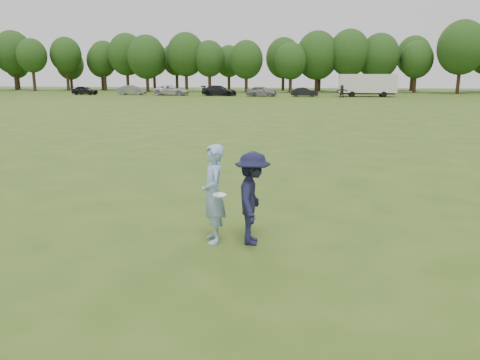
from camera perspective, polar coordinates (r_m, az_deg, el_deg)
The scene contains 13 objects.
ground at distance 10.65m, azimuth -2.41°, elevation -5.95°, with size 200.00×200.00×0.00m, color #335317.
thrower at distance 9.60m, azimuth -3.28°, elevation -1.71°, with size 0.75×0.49×2.04m, color #93B3E3.
defender at distance 9.51m, azimuth 1.54°, elevation -2.24°, with size 1.24×0.71×1.92m, color #181935.
player_far_d at distance 67.01m, azimuth 12.32°, elevation 10.51°, with size 1.65×0.52×1.78m, color #252525.
car_a at distance 78.76m, azimuth -18.41°, elevation 10.34°, with size 1.64×4.07×1.39m, color black.
car_b at distance 76.65m, azimuth -13.03°, elevation 10.63°, with size 1.54×4.43×1.46m, color slate.
car_c at distance 73.83m, azimuth -8.33°, elevation 10.77°, with size 2.50×5.42×1.51m, color silver.
car_d at distance 71.54m, azimuth -2.55°, elevation 10.83°, with size 2.14×5.27×1.53m, color black.
car_e at distance 69.23m, azimuth 2.65°, elevation 10.75°, with size 1.78×4.43×1.51m, color slate.
car_f at distance 69.49m, azimuth 7.83°, elevation 10.57°, with size 1.38×3.97×1.31m, color black.
disc_in_play at distance 9.24m, azimuth -2.53°, elevation -1.82°, with size 0.33×0.32×0.05m.
cargo_trailer at distance 71.04m, azimuth 15.28°, elevation 11.20°, with size 9.00×2.75×3.20m.
treeline at distance 86.84m, azimuth 9.37°, elevation 14.68°, with size 130.35×18.39×11.74m.
Camera 1 is at (1.92, -9.89, 3.46)m, focal length 35.00 mm.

